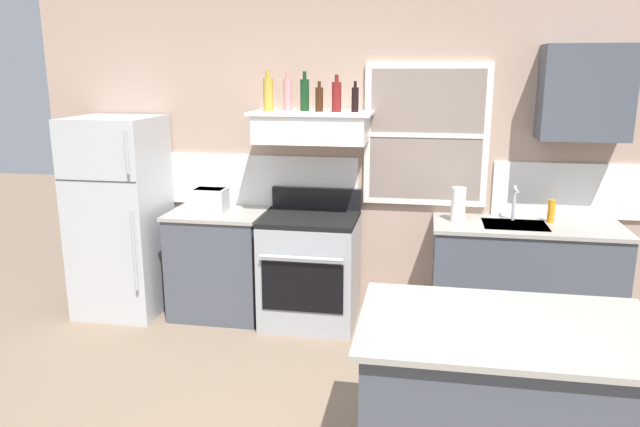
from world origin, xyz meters
TOP-DOWN VIEW (x-y plane):
  - back_wall at (0.03, 2.23)m, footprint 5.40×0.11m
  - refrigerator at (-1.90, 1.84)m, footprint 0.70×0.72m
  - counter_left_of_stove at (-1.05, 1.90)m, footprint 0.79×0.63m
  - toaster at (-1.11, 1.91)m, footprint 0.30×0.20m
  - stove_range at (-0.25, 1.86)m, footprint 0.76×0.69m
  - range_hood_shelf at (-0.25, 1.96)m, footprint 0.96×0.52m
  - bottle_champagne_gold_foil at (-0.60, 1.95)m, footprint 0.08×0.08m
  - bottle_rose_pink at (-0.45, 2.00)m, footprint 0.07×0.07m
  - bottle_dark_green_wine at (-0.31, 1.99)m, footprint 0.07×0.07m
  - bottle_brown_stout at (-0.19, 1.94)m, footprint 0.06×0.06m
  - bottle_red_label_wine at (-0.05, 1.92)m, footprint 0.07×0.07m
  - bottle_balsamic_dark at (0.10, 1.93)m, footprint 0.06×0.06m
  - counter_right_with_sink at (1.45, 1.90)m, footprint 1.43×0.63m
  - sink_faucet at (1.35, 2.00)m, footprint 0.03×0.17m
  - paper_towel_roll at (0.92, 1.90)m, footprint 0.11×0.11m
  - dish_soap_bottle at (1.63, 2.00)m, footprint 0.06×0.06m
  - kitchen_island at (1.07, -0.04)m, footprint 1.40×0.90m
  - upper_cabinet_right at (1.80, 2.04)m, footprint 0.64×0.32m

SIDE VIEW (x-z plane):
  - counter_left_of_stove at x=-1.05m, z-range 0.00..0.91m
  - counter_right_with_sink at x=1.45m, z-range 0.00..0.91m
  - kitchen_island at x=1.07m, z-range 0.00..0.91m
  - stove_range at x=-0.25m, z-range -0.08..1.01m
  - refrigerator at x=-1.90m, z-range 0.00..1.69m
  - dish_soap_bottle at x=1.63m, z-range 0.91..1.09m
  - toaster at x=-1.11m, z-range 0.91..1.10m
  - paper_towel_roll at x=0.92m, z-range 0.91..1.18m
  - sink_faucet at x=1.35m, z-range 0.94..1.22m
  - back_wall at x=0.03m, z-range 0.00..2.70m
  - range_hood_shelf at x=-0.25m, z-range 1.50..1.75m
  - bottle_brown_stout at x=-0.19m, z-range 1.73..1.96m
  - bottle_balsamic_dark at x=0.10m, z-range 1.73..1.96m
  - bottle_red_label_wine at x=-0.05m, z-range 1.72..2.01m
  - bottle_dark_green_wine at x=-0.31m, z-range 1.72..2.03m
  - bottle_rose_pink at x=-0.45m, z-range 1.72..2.03m
  - bottle_champagne_gold_foil at x=-0.60m, z-range 1.72..2.04m
  - upper_cabinet_right at x=1.80m, z-range 1.55..2.25m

